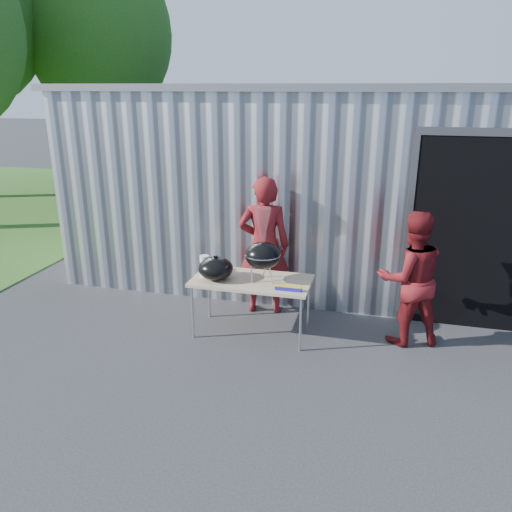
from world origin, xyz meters
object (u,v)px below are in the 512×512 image
(kettle_grill, at_px, (263,249))
(person_bystander, at_px, (410,279))
(folding_table, at_px, (252,282))
(person_cook, at_px, (264,246))

(kettle_grill, relative_size, person_bystander, 0.56)
(kettle_grill, distance_m, person_bystander, 1.84)
(folding_table, bearing_deg, kettle_grill, -8.37)
(person_bystander, bearing_deg, folding_table, -10.22)
(folding_table, xyz_separation_m, person_bystander, (1.93, 0.27, 0.13))
(folding_table, relative_size, person_cook, 0.77)
(kettle_grill, xyz_separation_m, person_bystander, (1.79, 0.29, -0.32))
(kettle_grill, xyz_separation_m, person_cook, (-0.16, 0.74, -0.20))
(kettle_grill, bearing_deg, person_cook, 102.06)
(person_cook, bearing_deg, kettle_grill, 91.70)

